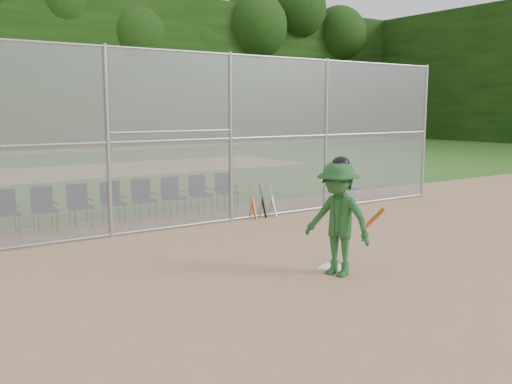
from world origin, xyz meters
TOP-DOWN VIEW (x-y plane):
  - ground at (0.00, 0.00)m, footprint 100.00×100.00m
  - grass_strip at (0.00, 18.00)m, footprint 100.00×100.00m
  - dirt_patch_far at (0.00, 18.00)m, footprint 24.00×24.00m
  - backstop_fence at (0.00, 5.00)m, footprint 16.09×0.09m
  - treeline at (0.00, 20.00)m, footprint 81.00×60.00m
  - home_plate at (0.26, 0.55)m, footprint 0.54×0.54m
  - batter_at_plate at (0.03, 0.22)m, footprint 1.03×1.43m
  - water_cooler at (5.57, 5.48)m, footprint 0.32×0.32m
  - spare_bats at (1.93, 4.99)m, footprint 0.66×0.37m
  - chair_1 at (-3.75, 6.52)m, footprint 0.54×0.52m
  - chair_2 at (-2.95, 6.52)m, footprint 0.54×0.52m
  - chair_3 at (-2.16, 6.52)m, footprint 0.54×0.52m
  - chair_4 at (-1.36, 6.52)m, footprint 0.54×0.52m
  - chair_5 at (-0.56, 6.52)m, footprint 0.54×0.52m
  - chair_6 at (0.24, 6.52)m, footprint 0.54×0.52m
  - chair_7 at (1.03, 6.52)m, footprint 0.54×0.52m
  - chair_8 at (1.83, 6.52)m, footprint 0.54×0.52m

SIDE VIEW (x-z plane):
  - ground at x=0.00m, z-range 0.00..0.00m
  - grass_strip at x=0.00m, z-range 0.01..0.01m
  - dirt_patch_far at x=0.00m, z-range 0.01..0.01m
  - home_plate at x=0.26m, z-range 0.00..0.02m
  - water_cooler at x=5.57m, z-range 0.00..0.41m
  - spare_bats at x=1.93m, z-range 0.00..0.82m
  - chair_1 at x=-3.75m, z-range 0.00..0.96m
  - chair_2 at x=-2.95m, z-range 0.00..0.96m
  - chair_3 at x=-2.16m, z-range 0.00..0.96m
  - chair_4 at x=-1.36m, z-range 0.00..0.96m
  - chair_5 at x=-0.56m, z-range 0.00..0.96m
  - chair_6 at x=0.24m, z-range 0.00..0.96m
  - chair_7 at x=1.03m, z-range 0.00..0.96m
  - chair_8 at x=1.83m, z-range 0.00..0.96m
  - batter_at_plate at x=0.03m, z-range -0.03..1.92m
  - backstop_fence at x=0.00m, z-range 0.07..4.07m
  - treeline at x=0.00m, z-range 0.00..11.00m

